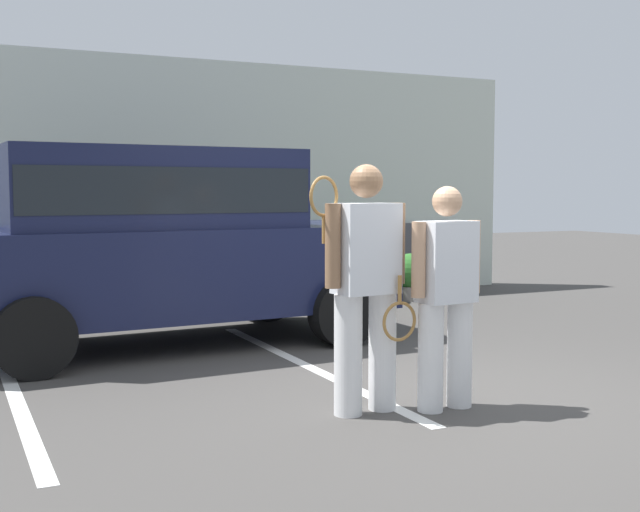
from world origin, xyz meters
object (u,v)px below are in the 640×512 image
object	(u,v)px
potted_plant_by_porch	(360,266)
potted_plant_secondary	(411,274)
tennis_player_woman	(445,295)
parked_suv	(161,237)
tennis_player_man	(365,284)

from	to	relation	value
potted_plant_by_porch	potted_plant_secondary	world-z (taller)	potted_plant_by_porch
potted_plant_secondary	potted_plant_by_porch	bearing A→B (deg)	167.13
potted_plant_by_porch	tennis_player_woman	bearing A→B (deg)	-111.90
parked_suv	tennis_player_man	distance (m)	3.28
parked_suv	tennis_player_man	world-z (taller)	parked_suv
tennis_player_man	tennis_player_woman	xyz separation A→B (m)	(0.58, -0.18, -0.09)
parked_suv	potted_plant_by_porch	xyz separation A→B (m)	(3.46, 2.05, -0.62)
parked_suv	tennis_player_woman	bearing A→B (deg)	-72.37
parked_suv	potted_plant_secondary	distance (m)	4.68
tennis_player_woman	potted_plant_by_porch	world-z (taller)	tennis_player_woman
potted_plant_by_porch	potted_plant_secondary	xyz separation A→B (m)	(0.76, -0.17, -0.13)
parked_suv	potted_plant_by_porch	size ratio (longest dim) A/B	5.00
tennis_player_woman	potted_plant_by_porch	distance (m)	5.85
tennis_player_man	potted_plant_by_porch	size ratio (longest dim) A/B	1.93
parked_suv	potted_plant_by_porch	bearing A→B (deg)	27.49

